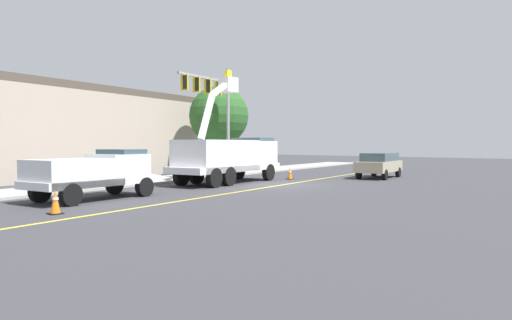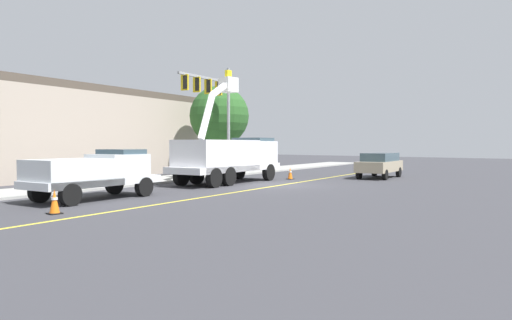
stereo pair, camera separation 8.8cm
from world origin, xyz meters
name	(u,v)px [view 2 (the right image)]	position (x,y,z in m)	size (l,w,h in m)	color
ground	(282,185)	(0.00, 0.00, 0.00)	(120.00, 120.00, 0.00)	#38383D
sidewalk_far_side	(174,178)	(-1.28, 7.89, 0.06)	(60.00, 3.60, 0.12)	#9E9E99
lane_centre_stripe	(282,185)	(0.00, 0.00, 0.00)	(50.00, 0.16, 0.01)	yellow
utility_bucket_truck	(229,156)	(-0.84, 3.29, 1.60)	(8.49, 3.78, 6.82)	white
service_pickup_truck	(94,172)	(-10.38, 1.72, 1.12)	(5.86, 2.97, 2.06)	silver
passing_minivan	(380,164)	(8.65, -1.66, 0.97)	(5.04, 2.64, 1.69)	tan
traffic_cone_leading	(54,202)	(-13.29, -0.97, 0.40)	(0.40, 0.40, 0.82)	black
traffic_cone_mid_front	(290,173)	(3.69, 2.18, 0.39)	(0.40, 0.40, 0.79)	black
traffic_signal_mast	(213,99)	(1.76, 7.35, 5.40)	(5.43, 1.16, 7.77)	gray
commercial_building_backdrop	(63,132)	(-4.68, 15.96, 3.13)	(23.92, 11.37, 6.26)	#A89989
street_tree_right	(219,116)	(5.14, 10.24, 4.51)	(4.66, 4.66, 6.85)	brown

